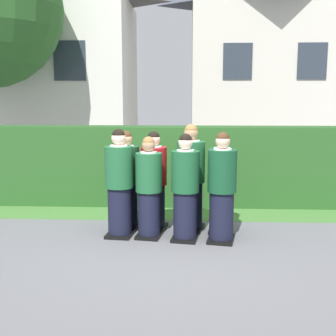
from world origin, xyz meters
TOP-DOWN VIEW (x-y plane):
  - ground_plane at (0.00, 0.00)m, footprint 60.00×60.00m
  - student_front_row_0 at (-0.74, 0.10)m, footprint 0.43×0.52m
  - student_front_row_1 at (-0.28, 0.06)m, footprint 0.42×0.49m
  - student_front_row_2 at (0.27, -0.04)m, footprint 0.44×0.51m
  - student_front_row_3 at (0.81, -0.09)m, footprint 0.46×0.53m
  - student_rear_row_0 at (-0.69, 0.54)m, footprint 0.42×0.48m
  - student_in_red_blazer at (-0.24, 0.50)m, footprint 0.45×0.52m
  - student_rear_row_2 at (0.35, 0.46)m, footprint 0.48×0.56m
  - student_rear_row_3 at (0.84, 0.36)m, footprint 0.43×0.53m
  - hedge at (0.00, 2.20)m, footprint 7.20×0.70m
  - school_building_main at (-4.23, 7.78)m, footprint 5.70×3.80m
  - school_building_annex at (2.97, 9.20)m, footprint 5.37×3.54m
  - lawn_strip at (0.00, 1.40)m, footprint 7.20×0.90m

SIDE VIEW (x-z plane):
  - ground_plane at x=0.00m, z-range 0.00..0.00m
  - lawn_strip at x=0.00m, z-range 0.00..0.01m
  - student_front_row_1 at x=-0.28m, z-range -0.04..1.52m
  - student_rear_row_3 at x=0.84m, z-range -0.04..1.56m
  - student_in_red_blazer at x=-0.24m, z-range -0.04..1.56m
  - student_rear_row_0 at x=-0.69m, z-range -0.04..1.57m
  - student_front_row_2 at x=0.27m, z-range -0.04..1.57m
  - student_front_row_3 at x=0.81m, z-range -0.04..1.60m
  - hedge at x=0.00m, z-range 0.00..1.57m
  - student_front_row_0 at x=-0.74m, z-range -0.04..1.62m
  - student_rear_row_2 at x=0.35m, z-range -0.04..1.68m
  - school_building_main at x=-4.23m, z-range 0.08..6.79m
  - school_building_annex at x=2.97m, z-range 0.08..6.85m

